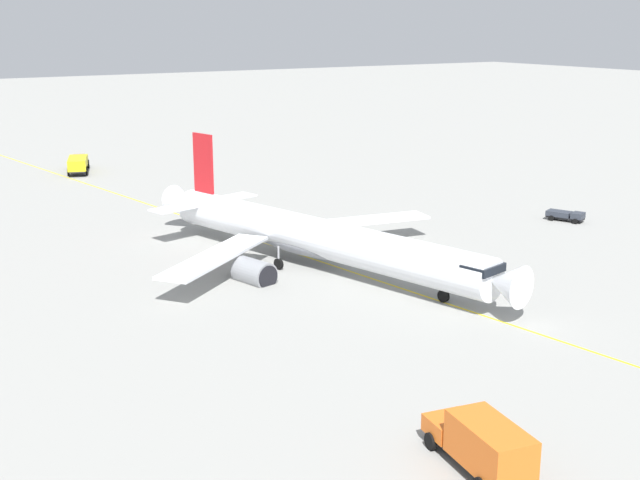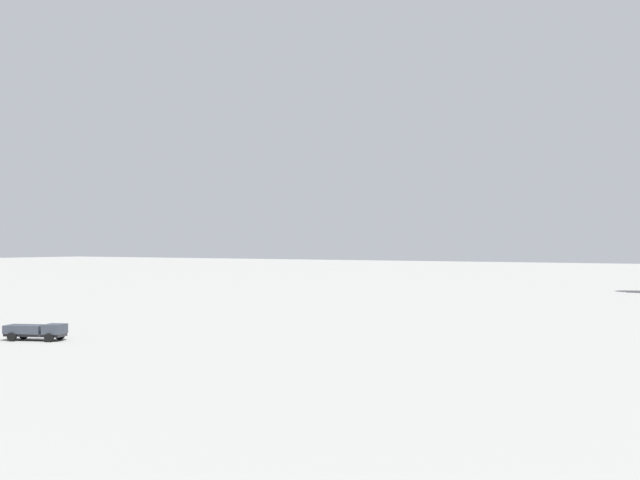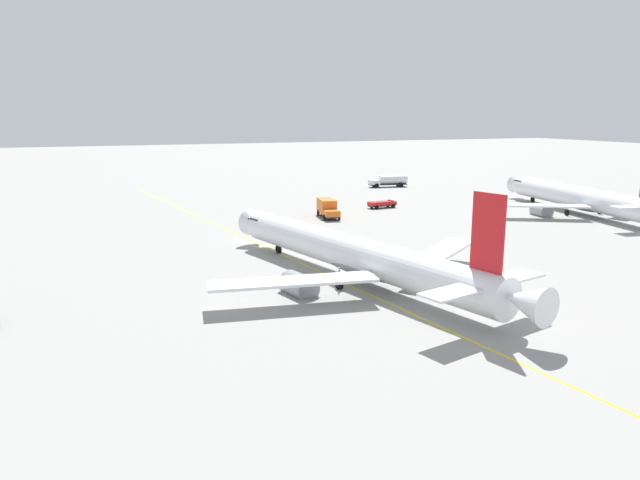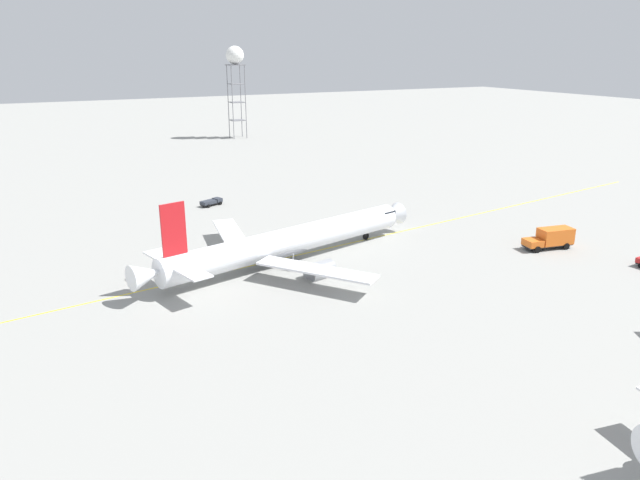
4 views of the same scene
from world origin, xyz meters
name	(u,v)px [view 2 (image 2 of 4)]	position (x,y,z in m)	size (l,w,h in m)	color
baggage_truck_truck	(36,331)	(-34.22, -3.35, 0.72)	(3.25, 4.66, 1.22)	#232326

